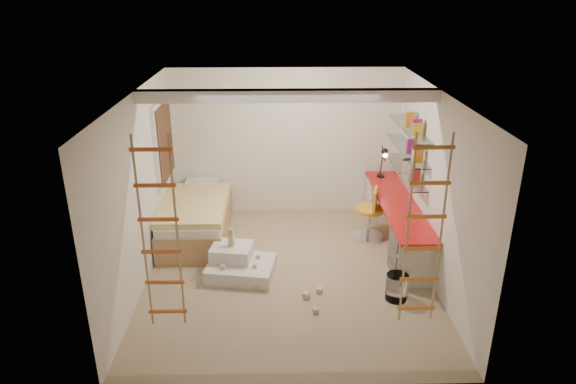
{
  "coord_description": "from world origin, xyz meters",
  "views": [
    {
      "loc": [
        -0.17,
        -6.43,
        3.88
      ],
      "look_at": [
        0.0,
        0.3,
        1.15
      ],
      "focal_mm": 32.0,
      "sensor_mm": 36.0,
      "label": 1
    }
  ],
  "objects_px": {
    "desk": "(396,221)",
    "bed": "(196,218)",
    "play_platform": "(239,264)",
    "swivel_chair": "(369,220)"
  },
  "relations": [
    {
      "from": "desk",
      "to": "swivel_chair",
      "type": "distance_m",
      "value": 0.44
    },
    {
      "from": "play_platform",
      "to": "swivel_chair",
      "type": "bearing_deg",
      "value": 27.46
    },
    {
      "from": "play_platform",
      "to": "desk",
      "type": "bearing_deg",
      "value": 19.4
    },
    {
      "from": "desk",
      "to": "swivel_chair",
      "type": "bearing_deg",
      "value": 151.09
    },
    {
      "from": "bed",
      "to": "play_platform",
      "type": "xyz_separation_m",
      "value": [
        0.76,
        -1.22,
        -0.17
      ]
    },
    {
      "from": "swivel_chair",
      "to": "desk",
      "type": "bearing_deg",
      "value": -28.91
    },
    {
      "from": "desk",
      "to": "bed",
      "type": "relative_size",
      "value": 1.4
    },
    {
      "from": "desk",
      "to": "bed",
      "type": "bearing_deg",
      "value": 173.51
    },
    {
      "from": "desk",
      "to": "play_platform",
      "type": "xyz_separation_m",
      "value": [
        -2.43,
        -0.86,
        -0.24
      ]
    },
    {
      "from": "desk",
      "to": "bed",
      "type": "height_order",
      "value": "desk"
    }
  ]
}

